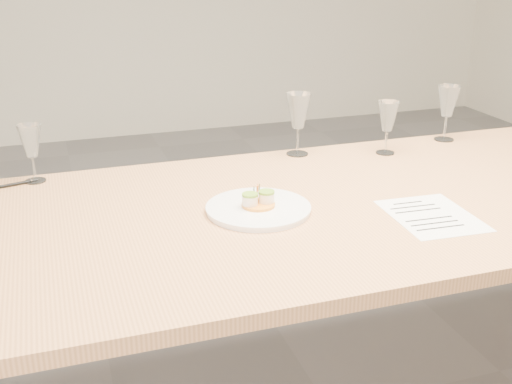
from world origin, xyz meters
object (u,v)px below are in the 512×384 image
object	(u,v)px
dining_table	(341,221)
wine_glass_3	(448,102)
wine_glass_1	(298,112)
wine_glass_2	(388,117)
ballpoint_pen	(14,184)
wine_glass_0	(31,142)
recipe_sheet	(431,216)
dinner_plate	(258,207)

from	to	relation	value
dining_table	wine_glass_3	world-z (taller)	wine_glass_3
wine_glass_1	wine_glass_3	bearing A→B (deg)	-0.94
wine_glass_2	ballpoint_pen	bearing A→B (deg)	176.94
ballpoint_pen	wine_glass_1	size ratio (longest dim) A/B	0.66
wine_glass_0	wine_glass_2	bearing A→B (deg)	-4.24
wine_glass_1	wine_glass_2	bearing A→B (deg)	-16.21
wine_glass_0	dining_table	bearing A→B (deg)	-27.76
ballpoint_pen	wine_glass_2	distance (m)	1.24
recipe_sheet	ballpoint_pen	world-z (taller)	ballpoint_pen
wine_glass_1	ballpoint_pen	bearing A→B (deg)	-178.73
ballpoint_pen	wine_glass_1	bearing A→B (deg)	-12.59
wine_glass_2	wine_glass_3	world-z (taller)	wine_glass_3
recipe_sheet	wine_glass_1	size ratio (longest dim) A/B	1.33
wine_glass_1	dinner_plate	bearing A→B (deg)	-123.41
wine_glass_0	wine_glass_3	size ratio (longest dim) A/B	0.88
wine_glass_0	dinner_plate	bearing A→B (deg)	-37.52
ballpoint_pen	wine_glass_1	world-z (taller)	wine_glass_1
dinner_plate	wine_glass_0	world-z (taller)	wine_glass_0
dinner_plate	wine_glass_1	world-z (taller)	wine_glass_1
recipe_sheet	wine_glass_3	size ratio (longest dim) A/B	1.39
recipe_sheet	wine_glass_2	bearing A→B (deg)	76.61
recipe_sheet	wine_glass_3	world-z (taller)	wine_glass_3
dining_table	ballpoint_pen	bearing A→B (deg)	154.99
wine_glass_3	wine_glass_0	bearing A→B (deg)	179.62
dinner_plate	wine_glass_3	distance (m)	0.99
recipe_sheet	ballpoint_pen	bearing A→B (deg)	153.71
dinner_plate	recipe_sheet	bearing A→B (deg)	-22.19
dining_table	recipe_sheet	world-z (taller)	recipe_sheet
wine_glass_0	wine_glass_1	xyz separation A→B (m)	(0.87, -0.00, 0.02)
wine_glass_2	wine_glass_0	bearing A→B (deg)	175.76
recipe_sheet	wine_glass_3	xyz separation A→B (m)	(0.45, 0.61, 0.14)
recipe_sheet	wine_glass_0	bearing A→B (deg)	151.37
dining_table	wine_glass_0	distance (m)	0.96
dinner_plate	recipe_sheet	distance (m)	0.47
dinner_plate	dining_table	bearing A→B (deg)	1.20
dinner_plate	ballpoint_pen	distance (m)	0.77
wine_glass_0	wine_glass_2	world-z (taller)	wine_glass_2
ballpoint_pen	wine_glass_3	world-z (taller)	wine_glass_3
dining_table	recipe_sheet	size ratio (longest dim) A/B	8.39
wine_glass_1	wine_glass_2	size ratio (longest dim) A/B	1.17
recipe_sheet	wine_glass_1	distance (m)	0.66
dinner_plate	wine_glass_3	xyz separation A→B (m)	(0.88, 0.43, 0.13)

